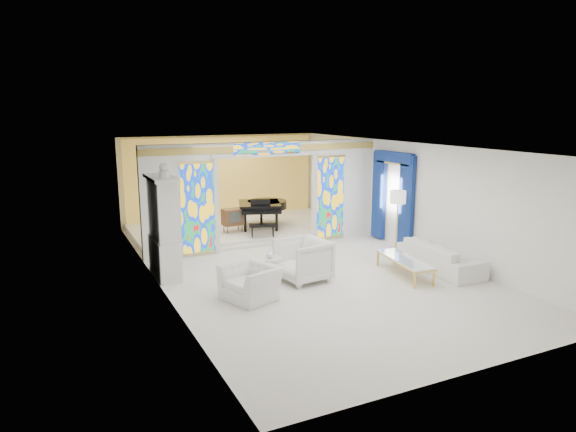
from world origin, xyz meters
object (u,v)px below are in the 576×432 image
tv_console (233,217)px  armchair_right (303,260)px  china_cabinet (163,228)px  sofa (440,257)px  armchair_left (251,283)px  grand_piano (263,206)px  coffee_table (404,260)px

tv_console → armchair_right: bearing=-91.8°
china_cabinet → sofa: size_ratio=1.16×
china_cabinet → sofa: china_cabinet is taller
china_cabinet → tv_console: 3.92m
armchair_left → grand_piano: size_ratio=0.43×
coffee_table → grand_piano: size_ratio=0.76×
china_cabinet → armchair_right: (2.78, -1.73, -0.68)m
grand_piano → china_cabinet: bearing=-122.2°
coffee_table → tv_console: tv_console is taller
china_cabinet → armchair_left: bearing=-61.2°
armchair_left → coffee_table: bearing=68.2°
china_cabinet → grand_piano: size_ratio=1.07×
china_cabinet → sofa: 6.70m
sofa → grand_piano: bearing=25.0°
armchair_left → grand_piano: grand_piano is taller
armchair_left → sofa: (4.90, -0.19, -0.01)m
coffee_table → sofa: bearing=-2.4°
coffee_table → tv_console: (-2.43, 5.25, 0.26)m
armchair_right → tv_console: 4.54m
sofa → tv_console: size_ratio=3.26×
armchair_left → grand_piano: 6.01m
sofa → coffee_table: size_ratio=1.20×
china_cabinet → tv_console: china_cabinet is taller
armchair_right → grand_piano: 4.97m
armchair_left → sofa: armchair_left is taller
sofa → coffee_table: bearing=89.9°
armchair_left → china_cabinet: bearing=-170.8°
china_cabinet → armchair_right: china_cabinet is taller
armchair_left → tv_console: size_ratio=1.52×
sofa → tv_console: (-3.48, 5.29, 0.30)m
armchair_left → armchair_right: 1.62m
armchair_left → tv_console: 5.31m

